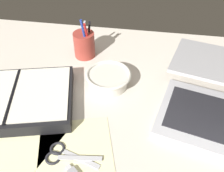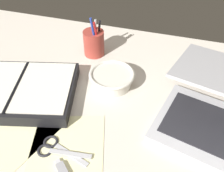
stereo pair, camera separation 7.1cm
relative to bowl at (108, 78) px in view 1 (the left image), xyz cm
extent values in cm
cube|color=beige|center=(0.13, -13.10, -3.77)|extent=(140.00, 100.00, 2.00)
cube|color=#B7B7BC|center=(33.85, -11.28, -1.87)|extent=(38.54, 30.54, 1.80)
cube|color=#232328|center=(33.85, -11.28, -0.85)|extent=(33.04, 23.27, 0.24)
cylinder|color=silver|center=(0.00, 0.00, -0.59)|extent=(12.52, 12.52, 4.36)
torus|color=silver|center=(0.00, 0.00, 1.59)|extent=(14.73, 14.73, 1.18)
cylinder|color=#9E382D|center=(-11.29, 15.04, 1.92)|extent=(7.61, 7.61, 9.39)
cylinder|color=black|center=(-9.83, 16.53, 4.67)|extent=(2.77, 2.73, 12.84)
cylinder|color=#233899|center=(-10.29, 13.20, 5.66)|extent=(2.40, 1.67, 14.89)
cylinder|color=#B21E1E|center=(-9.54, 13.90, 4.90)|extent=(1.89, 2.47, 13.37)
cylinder|color=#B7B7BC|center=(-11.51, 17.12, 4.26)|extent=(1.74, 0.90, 12.10)
cube|color=black|center=(-25.99, -12.76, -0.84)|extent=(39.17, 32.34, 3.88)
cube|color=silver|center=(-18.01, -10.74, 1.25)|extent=(20.87, 25.76, 0.30)
cube|color=black|center=(-25.99, -12.76, 1.40)|extent=(6.32, 22.07, 0.30)
cube|color=#B7B7BC|center=(-2.12, -28.26, -2.17)|extent=(10.96, 2.54, 0.30)
cube|color=#B7B7BC|center=(-2.12, -28.26, -2.47)|extent=(10.78, 4.31, 0.30)
torus|color=#232328|center=(-8.80, -29.10, -2.47)|extent=(3.90, 3.90, 0.70)
torus|color=#232328|center=(-8.56, -26.31, -2.47)|extent=(3.90, 3.90, 0.70)
cube|color=#F4EFB2|center=(-2.57, -30.65, -2.69)|extent=(26.22, 33.71, 0.16)
cube|color=#F4EFB2|center=(-18.72, -28.66, -2.69)|extent=(23.87, 31.36, 0.16)
cube|color=silver|center=(-4.14, -31.11, -2.27)|extent=(1.69, 1.69, 0.60)
camera|label=1|loc=(10.84, -59.89, 52.01)|focal=40.00mm
camera|label=2|loc=(17.75, -58.31, 52.01)|focal=40.00mm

